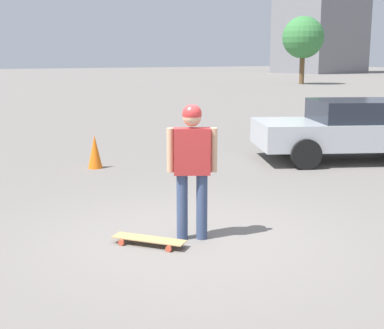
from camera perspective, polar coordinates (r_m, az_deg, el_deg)
name	(u,v)px	position (r m, az deg, el deg)	size (l,w,h in m)	color
ground_plane	(192,238)	(6.89, 0.00, -7.90)	(220.00, 220.00, 0.00)	slate
person	(192,159)	(6.62, 0.00, 0.56)	(0.41, 0.55, 1.72)	#38476B
skateboard	(149,240)	(6.65, -4.62, -8.00)	(0.88, 0.73, 0.09)	tan
car_parked_near	(353,129)	(12.52, 16.81, 3.68)	(3.67, 4.63, 1.35)	#ADB2B7
tree_distant	(303,38)	(48.32, 11.77, 13.11)	(3.59, 3.59, 5.80)	brown
traffic_cone	(95,152)	(11.30, -10.32, 1.36)	(0.30, 0.30, 0.70)	orange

